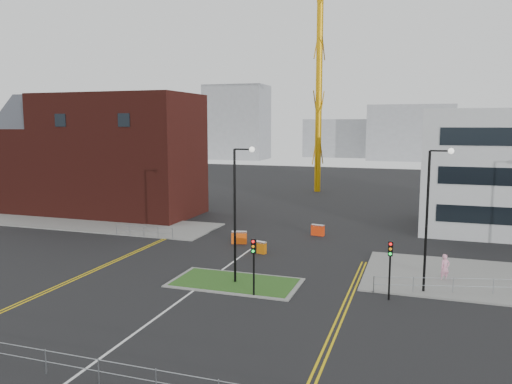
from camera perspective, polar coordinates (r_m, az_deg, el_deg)
ground at (r=28.13m, az=-12.37°, el=-14.58°), size 200.00×200.00×0.00m
pavement_left at (r=56.53m, az=-18.42°, el=-3.37°), size 28.00×8.00×0.12m
island_kerb at (r=34.06m, az=-2.39°, el=-10.31°), size 8.60×4.60×0.08m
grass_island at (r=34.05m, az=-2.39°, el=-10.28°), size 8.00×4.00×0.12m
brick_building at (r=62.23m, az=-17.58°, el=3.97°), size 24.20×10.07×14.24m
tower_crane at (r=79.27m, az=11.56°, el=19.89°), size 52.94×4.70×39.84m
streetlamp_island at (r=32.71m, az=-2.09°, el=-1.37°), size 1.46×0.36×9.18m
streetlamp_right_near at (r=32.66m, az=19.37°, el=-1.83°), size 1.46×0.36×9.18m
traffic_light_island at (r=30.86m, az=-0.27°, el=-7.33°), size 0.28×0.33×3.65m
traffic_light_right at (r=31.31m, az=15.08°, el=-7.39°), size 0.28×0.33×3.65m
railing_front at (r=23.34m, az=-20.35°, el=-17.66°), size 24.05×0.05×1.10m
railing_left at (r=48.17m, az=-12.70°, el=-4.22°), size 6.05×0.05×1.10m
centre_line at (r=29.74m, az=-10.34°, el=-13.26°), size 0.15×30.00×0.01m
yellow_left_a at (r=40.76m, az=-16.09°, el=-7.61°), size 0.12×24.00×0.01m
yellow_left_b at (r=40.59m, az=-15.74°, el=-7.66°), size 0.12×24.00×0.01m
yellow_right_a at (r=30.44m, az=9.85°, el=-12.74°), size 0.12×20.00×0.01m
yellow_right_b at (r=30.40m, az=10.43°, el=-12.78°), size 0.12×20.00×0.01m
skyline_a at (r=151.98m, az=-2.19°, el=7.95°), size 18.00×12.00×22.00m
skyline_b at (r=152.29m, az=17.24°, el=6.48°), size 24.00×12.00×16.00m
skyline_d at (r=163.72m, az=10.95°, el=6.06°), size 30.00×12.00×12.00m
pedestrian at (r=36.51m, az=20.79°, el=-8.11°), size 0.82×0.75×1.87m
barrier_left at (r=44.65m, az=-1.94°, el=-5.15°), size 1.41×0.76×1.13m
barrier_mid at (r=41.46m, az=0.39°, el=-6.27°), size 1.26×0.76×1.00m
barrier_right at (r=48.20m, az=7.08°, el=-4.29°), size 1.31×0.67×1.05m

